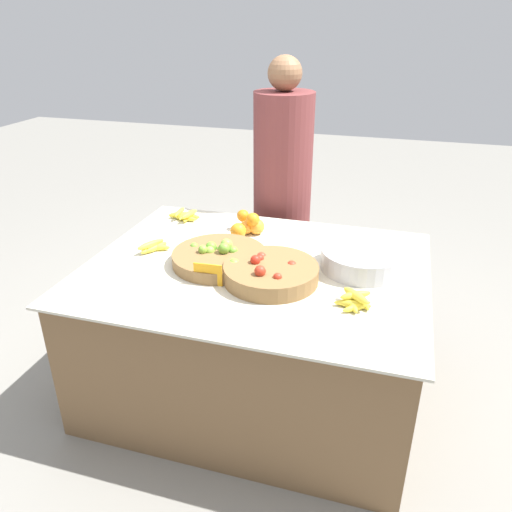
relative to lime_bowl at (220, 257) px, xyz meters
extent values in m
plane|color=gray|center=(0.17, 0.02, -0.71)|extent=(12.00, 12.00, 0.00)
cube|color=brown|center=(0.17, 0.02, -0.38)|extent=(1.46, 1.15, 0.67)
cube|color=beige|center=(0.17, 0.02, -0.04)|extent=(1.52, 1.20, 0.01)
cylinder|color=olive|center=(0.00, 0.00, 0.00)|extent=(0.43, 0.43, 0.06)
sphere|color=#89BC42|center=(-0.05, 0.00, 0.03)|extent=(0.04, 0.04, 0.04)
sphere|color=#89BC42|center=(0.05, -0.04, -0.01)|extent=(0.05, 0.05, 0.05)
sphere|color=#89BC42|center=(0.02, 0.05, 0.04)|extent=(0.06, 0.06, 0.06)
sphere|color=#89BC42|center=(0.00, 0.06, 0.01)|extent=(0.04, 0.04, 0.04)
sphere|color=#89BC42|center=(-0.02, 0.04, 0.00)|extent=(0.06, 0.06, 0.06)
sphere|color=#6BA333|center=(-0.05, 0.02, 0.03)|extent=(0.05, 0.05, 0.05)
sphere|color=#6BA333|center=(0.05, 0.03, 0.02)|extent=(0.05, 0.05, 0.05)
sphere|color=#7AB238|center=(-0.07, -0.02, 0.04)|extent=(0.04, 0.04, 0.04)
sphere|color=#6BA333|center=(-0.14, 0.04, 0.02)|extent=(0.04, 0.04, 0.04)
sphere|color=#6BA333|center=(0.02, 0.00, 0.05)|extent=(0.05, 0.05, 0.05)
sphere|color=#7AB238|center=(0.10, -0.09, 0.02)|extent=(0.05, 0.05, 0.05)
sphere|color=#7AB238|center=(0.09, -0.08, 0.02)|extent=(0.05, 0.05, 0.05)
cylinder|color=olive|center=(0.27, -0.09, 0.00)|extent=(0.41, 0.41, 0.07)
sphere|color=red|center=(0.20, -0.01, 0.03)|extent=(0.04, 0.04, 0.04)
sphere|color=red|center=(0.32, 0.00, 0.01)|extent=(0.05, 0.05, 0.05)
sphere|color=red|center=(0.35, -0.04, 0.03)|extent=(0.04, 0.04, 0.04)
sphere|color=red|center=(0.20, -0.04, 0.04)|extent=(0.04, 0.04, 0.04)
sphere|color=red|center=(0.28, -0.02, 0.00)|extent=(0.05, 0.05, 0.05)
sphere|color=red|center=(0.21, -0.02, 0.01)|extent=(0.05, 0.05, 0.05)
sphere|color=red|center=(0.21, -0.12, 0.01)|extent=(0.04, 0.04, 0.04)
sphere|color=red|center=(0.19, -0.16, -0.01)|extent=(0.04, 0.04, 0.04)
sphere|color=red|center=(0.28, -0.14, -0.01)|extent=(0.04, 0.04, 0.04)
sphere|color=red|center=(0.24, -0.18, 0.06)|extent=(0.05, 0.05, 0.05)
sphere|color=red|center=(0.20, -0.09, 0.05)|extent=(0.04, 0.04, 0.04)
sphere|color=red|center=(0.32, -0.19, 0.04)|extent=(0.04, 0.04, 0.04)
sphere|color=orange|center=(0.01, 0.36, 0.00)|extent=(0.07, 0.07, 0.07)
sphere|color=orange|center=(0.06, 0.38, 0.01)|extent=(0.08, 0.08, 0.08)
sphere|color=orange|center=(-0.01, 0.29, 0.01)|extent=(0.08, 0.08, 0.08)
sphere|color=orange|center=(0.05, 0.36, 0.05)|extent=(0.07, 0.07, 0.07)
sphere|color=orange|center=(-0.02, 0.42, 0.05)|extent=(0.06, 0.06, 0.06)
cylinder|color=#B7B7BF|center=(0.63, 0.13, 0.02)|extent=(0.37, 0.37, 0.09)
cube|color=orange|center=(0.02, -0.20, 0.02)|extent=(0.12, 0.01, 0.10)
ellipsoid|color=yellow|center=(0.67, -0.18, -0.02)|extent=(0.08, 0.12, 0.03)
ellipsoid|color=yellow|center=(0.63, -0.21, -0.02)|extent=(0.08, 0.13, 0.03)
ellipsoid|color=yellow|center=(0.63, -0.20, -0.02)|extent=(0.15, 0.07, 0.03)
ellipsoid|color=yellow|center=(0.64, -0.23, -0.02)|extent=(0.10, 0.10, 0.03)
ellipsoid|color=yellow|center=(0.63, -0.22, -0.01)|extent=(0.13, 0.04, 0.03)
ellipsoid|color=yellow|center=(0.64, -0.20, 0.01)|extent=(0.13, 0.12, 0.03)
ellipsoid|color=yellow|center=(0.64, -0.19, 0.01)|extent=(0.13, 0.10, 0.03)
ellipsoid|color=yellow|center=(-0.37, 0.44, -0.02)|extent=(0.14, 0.04, 0.03)
ellipsoid|color=yellow|center=(-0.38, 0.47, -0.02)|extent=(0.04, 0.12, 0.03)
ellipsoid|color=yellow|center=(-0.37, 0.46, -0.01)|extent=(0.15, 0.05, 0.03)
ellipsoid|color=yellow|center=(-0.41, 0.47, -0.01)|extent=(0.14, 0.08, 0.04)
ellipsoid|color=yellow|center=(-0.36, 0.45, -0.02)|extent=(0.04, 0.13, 0.03)
ellipsoid|color=yellow|center=(-0.34, 0.44, 0.01)|extent=(0.06, 0.14, 0.03)
ellipsoid|color=yellow|center=(-0.41, 0.47, 0.01)|extent=(0.04, 0.13, 0.03)
ellipsoid|color=yellow|center=(-0.34, 0.04, -0.01)|extent=(0.08, 0.14, 0.03)
ellipsoid|color=yellow|center=(-0.34, 0.04, -0.02)|extent=(0.14, 0.07, 0.03)
ellipsoid|color=yellow|center=(-0.36, 0.04, -0.02)|extent=(0.07, 0.15, 0.03)
ellipsoid|color=yellow|center=(-0.36, 0.03, 0.01)|extent=(0.09, 0.14, 0.03)
ellipsoid|color=yellow|center=(-0.35, 0.05, 0.00)|extent=(0.06, 0.12, 0.03)
cylinder|color=brown|center=(0.07, 0.89, -0.05)|extent=(0.35, 0.35, 1.33)
sphere|color=#896042|center=(0.07, 0.89, 0.71)|extent=(0.19, 0.19, 0.19)
camera|label=1|loc=(0.74, -1.92, 1.00)|focal=35.00mm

